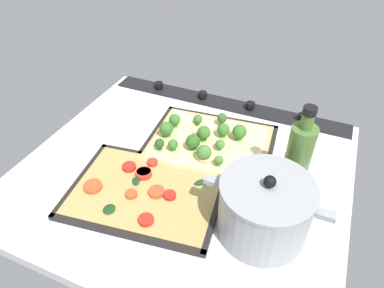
{
  "coord_description": "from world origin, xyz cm",
  "views": [
    {
      "loc": [
        -26.88,
        57.6,
        59.62
      ],
      "look_at": [
        -0.81,
        -3.23,
        5.75
      ],
      "focal_mm": 32.16,
      "sensor_mm": 36.0,
      "label": 1
    }
  ],
  "objects_px": {
    "veggie_pizza_back": "(145,190)",
    "cooking_pot": "(264,209)",
    "oil_bottle": "(298,157)",
    "baking_tray_front": "(209,146)",
    "broccoli_pizza": "(206,141)",
    "baking_tray_back": "(146,193)"
  },
  "relations": [
    {
      "from": "baking_tray_back",
      "to": "veggie_pizza_back",
      "type": "bearing_deg",
      "value": -9.4
    },
    {
      "from": "baking_tray_back",
      "to": "oil_bottle",
      "type": "bearing_deg",
      "value": -153.07
    },
    {
      "from": "baking_tray_front",
      "to": "broccoli_pizza",
      "type": "distance_m",
      "value": 0.02
    },
    {
      "from": "baking_tray_front",
      "to": "broccoli_pizza",
      "type": "xyz_separation_m",
      "value": [
        0.01,
        0.0,
        0.02
      ]
    },
    {
      "from": "cooking_pot",
      "to": "oil_bottle",
      "type": "distance_m",
      "value": 0.15
    },
    {
      "from": "veggie_pizza_back",
      "to": "oil_bottle",
      "type": "distance_m",
      "value": 0.35
    },
    {
      "from": "baking_tray_back",
      "to": "baking_tray_front",
      "type": "bearing_deg",
      "value": -108.46
    },
    {
      "from": "broccoli_pizza",
      "to": "oil_bottle",
      "type": "relative_size",
      "value": 1.47
    },
    {
      "from": "baking_tray_back",
      "to": "veggie_pizza_back",
      "type": "distance_m",
      "value": 0.01
    },
    {
      "from": "baking_tray_back",
      "to": "cooking_pot",
      "type": "xyz_separation_m",
      "value": [
        -0.27,
        -0.01,
        0.06
      ]
    },
    {
      "from": "broccoli_pizza",
      "to": "oil_bottle",
      "type": "bearing_deg",
      "value": 165.73
    },
    {
      "from": "cooking_pot",
      "to": "baking_tray_front",
      "type": "bearing_deg",
      "value": -47.31
    },
    {
      "from": "veggie_pizza_back",
      "to": "oil_bottle",
      "type": "height_order",
      "value": "oil_bottle"
    },
    {
      "from": "broccoli_pizza",
      "to": "baking_tray_back",
      "type": "bearing_deg",
      "value": 73.04
    },
    {
      "from": "broccoli_pizza",
      "to": "veggie_pizza_back",
      "type": "bearing_deg",
      "value": 72.21
    },
    {
      "from": "cooking_pot",
      "to": "oil_bottle",
      "type": "bearing_deg",
      "value": -103.27
    },
    {
      "from": "veggie_pizza_back",
      "to": "oil_bottle",
      "type": "bearing_deg",
      "value": -153.39
    },
    {
      "from": "broccoli_pizza",
      "to": "cooking_pot",
      "type": "relative_size",
      "value": 1.3
    },
    {
      "from": "veggie_pizza_back",
      "to": "cooking_pot",
      "type": "height_order",
      "value": "cooking_pot"
    },
    {
      "from": "broccoli_pizza",
      "to": "baking_tray_front",
      "type": "bearing_deg",
      "value": -150.97
    },
    {
      "from": "cooking_pot",
      "to": "oil_bottle",
      "type": "relative_size",
      "value": 1.13
    },
    {
      "from": "cooking_pot",
      "to": "oil_bottle",
      "type": "height_order",
      "value": "oil_bottle"
    }
  ]
}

